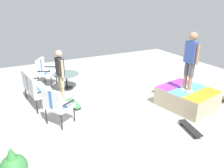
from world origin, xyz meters
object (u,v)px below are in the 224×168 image
(patio_chair_near_house, at_px, (44,70))
(person_skater, at_px, (191,58))
(skate_ramp, at_px, (187,97))
(patio_table, at_px, (66,78))
(person_watching, at_px, (60,72))
(patio_chair_by_wall, at_px, (56,103))
(skateboard_spare, at_px, (190,128))
(patio_bench, at_px, (34,87))
(skateboard_by_bench, at_px, (74,103))

(patio_chair_near_house, bearing_deg, person_skater, -139.43)
(skate_ramp, distance_m, patio_table, 4.14)
(person_watching, bearing_deg, patio_chair_near_house, 8.93)
(skate_ramp, distance_m, patio_chair_by_wall, 3.85)
(patio_chair_near_house, distance_m, skateboard_spare, 5.44)
(patio_bench, distance_m, skateboard_by_bench, 1.28)
(person_skater, bearing_deg, person_watching, 52.44)
(person_watching, distance_m, person_skater, 3.89)
(skate_ramp, bearing_deg, person_skater, 113.67)
(person_skater, bearing_deg, patio_table, 40.52)
(patio_table, bearing_deg, person_watching, 153.10)
(skate_ramp, bearing_deg, skateboard_spare, 138.22)
(patio_bench, xyz_separation_m, patio_table, (0.84, -1.24, -0.21))
(patio_table, height_order, person_watching, person_watching)
(person_watching, relative_size, skateboard_spare, 1.96)
(person_watching, height_order, skateboard_by_bench, person_watching)
(patio_chair_by_wall, height_order, patio_table, patio_chair_by_wall)
(person_watching, bearing_deg, person_skater, -127.56)
(skateboard_by_bench, relative_size, skateboard_spare, 0.99)
(skateboard_spare, bearing_deg, skateboard_by_bench, 38.72)
(skate_ramp, bearing_deg, patio_chair_near_house, 42.55)
(patio_table, relative_size, person_watching, 0.56)
(patio_chair_near_house, height_order, skateboard_by_bench, patio_chair_near_house)
(person_watching, bearing_deg, patio_bench, 95.08)
(patio_chair_by_wall, xyz_separation_m, skateboard_by_bench, (0.83, -0.70, -0.53))
(skateboard_spare, bearing_deg, person_watching, 34.57)
(patio_bench, relative_size, patio_table, 1.45)
(skate_ramp, height_order, patio_chair_by_wall, patio_chair_by_wall)
(patio_chair_by_wall, height_order, person_watching, person_watching)
(patio_chair_near_house, height_order, person_skater, person_skater)
(patio_bench, height_order, person_skater, person_skater)
(skate_ramp, bearing_deg, patio_table, 42.96)
(skate_ramp, xyz_separation_m, patio_bench, (2.19, 4.06, 0.33))
(patio_table, distance_m, person_skater, 4.24)
(skateboard_spare, bearing_deg, patio_bench, 44.10)
(skate_ramp, relative_size, person_skater, 1.36)
(skate_ramp, height_order, skateboard_spare, skate_ramp)
(patio_bench, bearing_deg, patio_chair_near_house, -21.61)
(person_watching, distance_m, skateboard_by_bench, 1.09)
(patio_chair_by_wall, relative_size, person_skater, 0.61)
(patio_bench, bearing_deg, skateboard_spare, -135.90)
(patio_chair_near_house, height_order, patio_table, patio_chair_near_house)
(patio_chair_by_wall, distance_m, skateboard_by_bench, 1.21)
(patio_chair_near_house, height_order, patio_chair_by_wall, same)
(person_watching, distance_m, skateboard_spare, 4.11)
(patio_chair_near_house, bearing_deg, person_watching, -171.07)
(patio_chair_by_wall, distance_m, person_watching, 1.62)
(patio_chair_near_house, distance_m, person_skater, 5.12)
(patio_chair_by_wall, relative_size, person_watching, 0.63)
(skate_ramp, bearing_deg, patio_chair_by_wall, 78.39)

